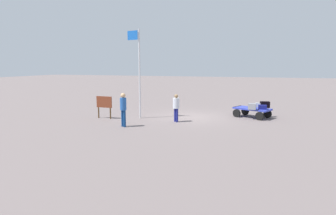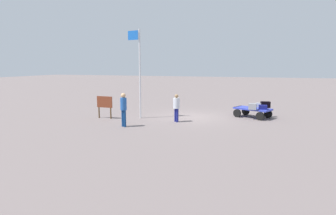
% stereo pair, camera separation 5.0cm
% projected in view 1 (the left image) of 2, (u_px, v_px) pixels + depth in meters
% --- Properties ---
extents(ground_plane, '(120.00, 120.00, 0.00)m').
position_uv_depth(ground_plane, '(191.00, 117.00, 18.37)').
color(ground_plane, '#6C605E').
extents(luggage_cart, '(2.42, 1.94, 0.60)m').
position_uv_depth(luggage_cart, '(252.00, 110.00, 18.16)').
color(luggage_cart, '#313FB5').
rests_on(luggage_cart, ground).
extents(suitcase_tan, '(0.47, 0.37, 0.36)m').
position_uv_depth(suitcase_tan, '(252.00, 106.00, 17.48)').
color(suitcase_tan, gray).
rests_on(suitcase_tan, luggage_cart).
extents(suitcase_grey, '(0.62, 0.48, 0.39)m').
position_uv_depth(suitcase_grey, '(265.00, 105.00, 18.20)').
color(suitcase_grey, black).
rests_on(suitcase_grey, luggage_cart).
extents(suitcase_maroon, '(0.61, 0.48, 0.26)m').
position_uv_depth(suitcase_maroon, '(260.00, 105.00, 18.41)').
color(suitcase_maroon, '#93959A').
rests_on(suitcase_maroon, luggage_cart).
extents(suitcase_navy, '(0.51, 0.38, 0.26)m').
position_uv_depth(suitcase_navy, '(262.00, 107.00, 17.56)').
color(suitcase_navy, navy).
rests_on(suitcase_navy, luggage_cart).
extents(worker_lead, '(0.46, 0.46, 1.80)m').
position_uv_depth(worker_lead, '(123.00, 107.00, 15.35)').
color(worker_lead, navy).
rests_on(worker_lead, ground).
extents(worker_trailing, '(0.53, 0.53, 1.60)m').
position_uv_depth(worker_trailing, '(176.00, 106.00, 16.69)').
color(worker_trailing, navy).
rests_on(worker_trailing, ground).
extents(flagpole, '(0.84, 0.21, 5.38)m').
position_uv_depth(flagpole, '(138.00, 67.00, 17.58)').
color(flagpole, silver).
rests_on(flagpole, ground).
extents(signboard, '(1.04, 0.10, 1.36)m').
position_uv_depth(signboard, '(104.00, 104.00, 17.77)').
color(signboard, '#4C3319').
rests_on(signboard, ground).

